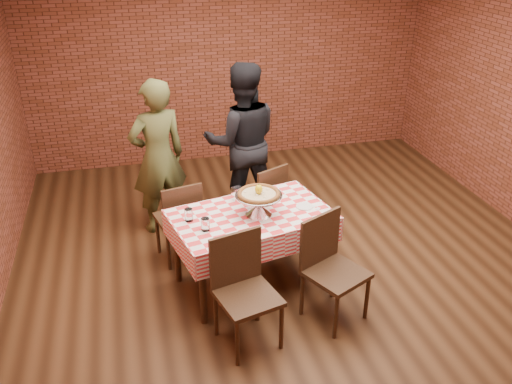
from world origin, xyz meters
TOP-DOWN VIEW (x-y plane):
  - ground at (0.00, 0.00)m, footprint 6.00×6.00m
  - back_wall at (0.00, 3.00)m, footprint 5.50×0.00m
  - table at (-0.46, -0.13)m, footprint 1.55×1.11m
  - tablecloth at (-0.46, -0.13)m, footprint 1.59×1.16m
  - pizza_stand at (-0.40, -0.15)m, footprint 0.51×0.51m
  - pizza at (-0.40, -0.15)m, footprint 0.44×0.44m
  - lemon at (-0.40, -0.15)m, footprint 0.08×0.08m
  - water_glass_left at (-0.91, -0.32)m, footprint 0.09×0.09m
  - water_glass_right at (-1.02, -0.12)m, footprint 0.09×0.09m
  - side_plate at (0.05, -0.13)m, footprint 0.19×0.19m
  - sweetener_packet_a at (0.16, -0.19)m, footprint 0.06×0.06m
  - sweetener_packet_b at (0.13, -0.13)m, footprint 0.06×0.04m
  - condiment_caddy at (-0.53, 0.17)m, footprint 0.11×0.10m
  - chair_near_left at (-0.68, -0.92)m, footprint 0.56×0.56m
  - chair_near_right at (0.12, -0.79)m, footprint 0.61×0.61m
  - chair_far_left at (-1.07, 0.48)m, footprint 0.49×0.49m
  - chair_far_right at (-0.15, 0.69)m, footprint 0.53×0.53m
  - diner_olive at (-1.18, 1.14)m, footprint 0.72×0.58m
  - diner_black at (-0.23, 1.27)m, footprint 0.93×0.76m

SIDE VIEW (x-z plane):
  - ground at x=0.00m, z-range 0.00..0.00m
  - table at x=-0.46m, z-range 0.00..0.75m
  - chair_far_right at x=-0.15m, z-range 0.00..0.88m
  - chair_far_left at x=-1.07m, z-range 0.00..0.89m
  - chair_near_left at x=-0.68m, z-range 0.00..0.94m
  - chair_near_right at x=0.12m, z-range 0.00..0.94m
  - tablecloth at x=-0.46m, z-range 0.52..0.76m
  - sweetener_packet_a at x=0.16m, z-range 0.76..0.76m
  - sweetener_packet_b at x=0.13m, z-range 0.76..0.76m
  - side_plate at x=0.05m, z-range 0.76..0.77m
  - water_glass_left at x=-0.91m, z-range 0.76..0.87m
  - water_glass_right at x=-1.02m, z-range 0.76..0.87m
  - condiment_caddy at x=-0.53m, z-range 0.76..0.88m
  - pizza_stand at x=-0.40m, z-range 0.76..0.95m
  - diner_olive at x=-1.18m, z-range 0.00..1.72m
  - diner_black at x=-0.23m, z-range 0.00..1.80m
  - pizza at x=-0.40m, z-range 0.94..0.97m
  - lemon at x=-0.40m, z-range 0.96..1.05m
  - back_wall at x=0.00m, z-range -1.30..4.20m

